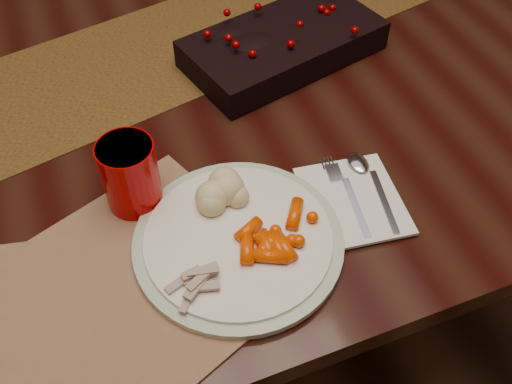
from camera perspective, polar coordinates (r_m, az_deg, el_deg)
name	(u,v)px	position (r m, az deg, el deg)	size (l,w,h in m)	color
floor	(218,314)	(1.61, -3.85, -12.11)	(5.00, 5.00, 0.00)	black
dining_table	(209,233)	(1.29, -4.70, -4.12)	(1.80, 1.00, 0.75)	black
table_runner	(192,41)	(1.17, -6.42, 14.78)	(1.52, 0.31, 0.00)	black
centerpiece	(284,40)	(1.10, 2.77, 14.93)	(0.36, 0.19, 0.07)	black
placemat_main	(109,304)	(0.78, -14.52, -10.76)	(0.44, 0.32, 0.00)	#8F6A49
dinner_plate	(238,240)	(0.80, -1.78, -4.82)	(0.29, 0.29, 0.02)	white
baby_carrots	(271,240)	(0.77, 1.51, -4.81)	(0.12, 0.10, 0.02)	#E34100
mashed_potatoes	(222,191)	(0.81, -3.43, 0.09)	(0.09, 0.08, 0.05)	beige
turkey_shreds	(195,283)	(0.74, -6.15, -9.06)	(0.06, 0.05, 0.01)	beige
napkin	(353,200)	(0.86, 9.65, -0.82)	(0.14, 0.16, 0.01)	white
fork	(350,198)	(0.86, 9.42, -0.59)	(0.02, 0.14, 0.00)	silver
spoon	(376,189)	(0.87, 11.87, 0.29)	(0.03, 0.15, 0.00)	silver
red_cup	(130,175)	(0.83, -12.45, 1.67)	(0.08, 0.08, 0.11)	#B00001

